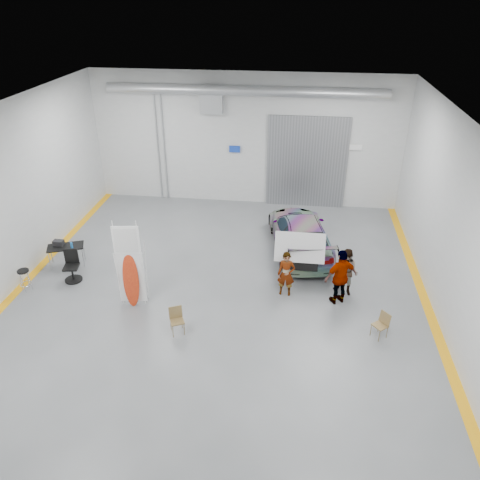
# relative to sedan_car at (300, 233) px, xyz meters

# --- Properties ---
(ground) EXTENTS (16.00, 16.00, 0.00)m
(ground) POSITION_rel_sedan_car_xyz_m (-2.65, -3.66, -0.73)
(ground) COLOR #5B5F63
(ground) RESTS_ON ground
(room_shell) EXTENTS (14.02, 16.18, 6.01)m
(room_shell) POSITION_rel_sedan_car_xyz_m (-2.41, -1.44, 3.35)
(room_shell) COLOR #B5B7B9
(room_shell) RESTS_ON ground
(sedan_car) EXTENTS (2.95, 5.32, 1.46)m
(sedan_car) POSITION_rel_sedan_car_xyz_m (0.00, 0.00, 0.00)
(sedan_car) COLOR white
(sedan_car) RESTS_ON ground
(person_a) EXTENTS (0.60, 0.41, 1.59)m
(person_a) POSITION_rel_sedan_car_xyz_m (-0.41, -3.12, 0.07)
(person_a) COLOR #865849
(person_a) RESTS_ON ground
(person_b) EXTENTS (1.02, 0.94, 1.66)m
(person_b) POSITION_rel_sedan_car_xyz_m (1.56, -2.81, 0.10)
(person_b) COLOR slate
(person_b) RESTS_ON ground
(person_c) EXTENTS (1.21, 0.93, 1.94)m
(person_c) POSITION_rel_sedan_car_xyz_m (1.33, -3.34, 0.24)
(person_c) COLOR brown
(person_c) RESTS_ON ground
(surfboard_display) EXTENTS (0.85, 0.31, 3.03)m
(surfboard_display) POSITION_rel_sedan_car_xyz_m (-5.32, -4.33, 0.50)
(surfboard_display) COLOR white
(surfboard_display) RESTS_ON ground
(folding_chair_near) EXTENTS (0.52, 0.56, 0.83)m
(folding_chair_near) POSITION_rel_sedan_car_xyz_m (-3.53, -5.53, -0.47)
(folding_chair_near) COLOR brown
(folding_chair_near) RESTS_ON ground
(folding_chair_far) EXTENTS (0.53, 0.61, 0.80)m
(folding_chair_far) POSITION_rel_sedan_car_xyz_m (2.42, -4.95, -0.48)
(folding_chair_far) COLOR brown
(folding_chair_far) RESTS_ON ground
(shop_stool) EXTENTS (0.40, 0.40, 0.79)m
(shop_stool) POSITION_rel_sedan_car_xyz_m (-9.18, -4.01, -0.34)
(shop_stool) COLOR black
(shop_stool) RESTS_ON ground
(work_table) EXTENTS (1.41, 1.05, 1.04)m
(work_table) POSITION_rel_sedan_car_xyz_m (-8.57, -2.28, 0.07)
(work_table) COLOR #979A9F
(work_table) RESTS_ON ground
(office_chair) EXTENTS (0.61, 0.62, 1.14)m
(office_chair) POSITION_rel_sedan_car_xyz_m (-7.86, -3.19, -0.23)
(office_chair) COLOR black
(office_chair) RESTS_ON ground
(trunk_lid) EXTENTS (1.70, 1.03, 0.04)m
(trunk_lid) POSITION_rel_sedan_car_xyz_m (-0.00, -2.26, 0.75)
(trunk_lid) COLOR silver
(trunk_lid) RESTS_ON sedan_car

